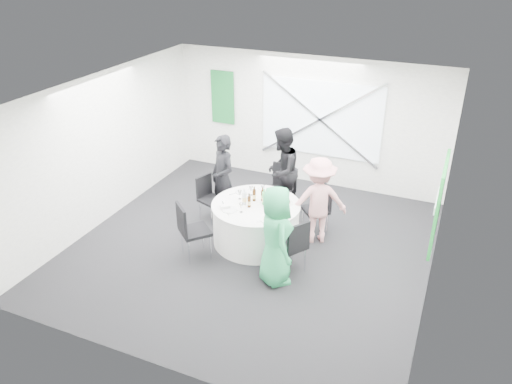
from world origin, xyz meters
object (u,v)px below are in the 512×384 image
at_px(chair_front_right, 294,243).
at_px(chair_front_left, 190,227).
at_px(clear_water_bottle, 244,198).
at_px(chair_back_left, 208,195).
at_px(person_man_back_left, 223,178).
at_px(green_water_bottle, 264,198).
at_px(chair_back_right, 320,205).
at_px(chair_back, 281,185).
at_px(person_woman_pink, 318,201).
at_px(person_man_back, 282,171).
at_px(person_woman_green, 276,236).
at_px(banquet_table, 256,223).

relative_size(chair_front_right, chair_front_left, 0.94).
bearing_deg(clear_water_bottle, chair_back_left, 153.76).
bearing_deg(chair_front_left, chair_back_left, -33.01).
bearing_deg(person_man_back_left, chair_front_right, -0.79).
bearing_deg(clear_water_bottle, green_water_bottle, 22.82).
distance_m(chair_back_right, green_water_bottle, 1.14).
bearing_deg(chair_front_right, chair_front_left, -46.56).
relative_size(chair_back, green_water_bottle, 3.39).
relative_size(person_woman_pink, clear_water_bottle, 5.41).
bearing_deg(chair_back_left, person_man_back_left, -33.53).
bearing_deg(green_water_bottle, person_man_back, 96.28).
height_order(chair_front_left, person_man_back_left, person_man_back_left).
distance_m(person_woman_green, green_water_bottle, 1.15).
xyz_separation_m(chair_front_left, green_water_bottle, (0.94, 0.97, 0.27)).
relative_size(person_woman_pink, person_woman_green, 0.98).
height_order(green_water_bottle, clear_water_bottle, clear_water_bottle).
relative_size(chair_back_right, chair_front_left, 0.91).
xyz_separation_m(chair_back, person_man_back_left, (-0.94, -0.64, 0.26)).
xyz_separation_m(person_man_back_left, person_woman_green, (1.67, -1.52, -0.02)).
distance_m(chair_back, person_woman_pink, 1.25).
bearing_deg(chair_front_left, banquet_table, -90.00).
bearing_deg(clear_water_bottle, person_man_back, 82.51).
distance_m(person_woman_pink, clear_water_bottle, 1.29).
bearing_deg(chair_back, chair_front_right, -63.49).
distance_m(chair_back, clear_water_bottle, 1.35).
bearing_deg(person_woman_pink, clear_water_bottle, -0.75).
height_order(person_man_back_left, green_water_bottle, person_man_back_left).
bearing_deg(green_water_bottle, person_woman_pink, 26.66).
xyz_separation_m(chair_front_left, clear_water_bottle, (0.63, 0.84, 0.27)).
xyz_separation_m(banquet_table, clear_water_bottle, (-0.19, -0.07, 0.50)).
distance_m(person_woman_pink, green_water_bottle, 0.95).
bearing_deg(person_woman_pink, person_man_back_left, -29.59).
relative_size(chair_front_left, green_water_bottle, 3.52).
relative_size(person_man_back, person_woman_pink, 1.07).
distance_m(banquet_table, person_man_back_left, 1.20).
bearing_deg(person_woman_pink, banquet_table, -0.00).
distance_m(chair_back_right, person_woman_green, 1.76).
height_order(chair_back, chair_front_left, chair_front_left).
xyz_separation_m(chair_back_left, chair_front_left, (0.36, -1.33, 0.09)).
bearing_deg(chair_front_right, chair_back, -119.74).
height_order(chair_front_right, clear_water_bottle, clear_water_bottle).
relative_size(chair_front_right, green_water_bottle, 3.29).
bearing_deg(green_water_bottle, chair_front_right, -40.45).
bearing_deg(chair_back, person_woman_pink, -37.44).
distance_m(chair_back, chair_front_right, 2.07).
bearing_deg(chair_back, chair_back_left, -145.05).
relative_size(person_man_back, green_water_bottle, 5.89).
relative_size(person_man_back_left, person_woman_pink, 1.05).
xyz_separation_m(banquet_table, green_water_bottle, (0.13, 0.06, 0.49)).
distance_m(banquet_table, person_woman_pink, 1.17).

